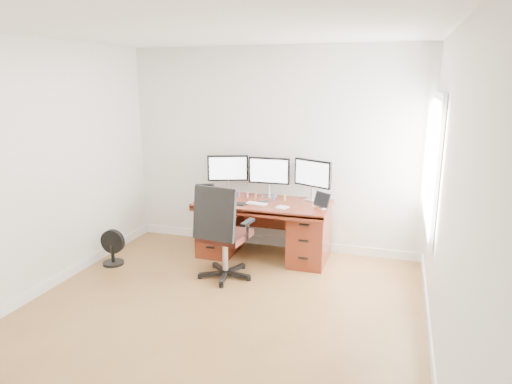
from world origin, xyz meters
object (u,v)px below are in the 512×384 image
(office_chair, at_px, (223,248))
(floor_fan, at_px, (112,248))
(monitor_center, at_px, (269,172))
(desk, at_px, (264,227))
(keyboard, at_px, (257,204))

(office_chair, relative_size, floor_fan, 2.52)
(office_chair, distance_m, monitor_center, 1.29)
(desk, distance_m, keyboard, 0.39)
(office_chair, bearing_deg, desk, 79.07)
(floor_fan, bearing_deg, office_chair, -2.59)
(floor_fan, bearing_deg, desk, 22.26)
(office_chair, height_order, keyboard, office_chair)
(office_chair, bearing_deg, monitor_center, 82.75)
(monitor_center, height_order, keyboard, monitor_center)
(desk, xyz_separation_m, keyboard, (-0.05, -0.16, 0.36))
(desk, height_order, keyboard, keyboard)
(desk, distance_m, office_chair, 0.85)
(monitor_center, bearing_deg, floor_fan, -150.67)
(office_chair, distance_m, floor_fan, 1.49)
(monitor_center, bearing_deg, desk, -92.67)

